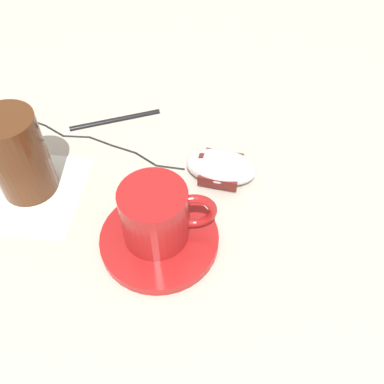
{
  "coord_description": "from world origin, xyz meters",
  "views": [
    {
      "loc": [
        -0.37,
        -0.05,
        0.44
      ],
      "look_at": [
        -0.03,
        -0.1,
        0.03
      ],
      "focal_mm": 40.0,
      "sensor_mm": 36.0,
      "label": 1
    }
  ],
  "objects_px": {
    "coffee_cup": "(157,214)",
    "computer_mouse": "(221,167)",
    "saucer": "(160,239)",
    "pen": "(112,119)",
    "drinking_glass": "(18,155)"
  },
  "relations": [
    {
      "from": "coffee_cup",
      "to": "computer_mouse",
      "type": "height_order",
      "value": "coffee_cup"
    },
    {
      "from": "saucer",
      "to": "pen",
      "type": "distance_m",
      "value": 0.24
    },
    {
      "from": "computer_mouse",
      "to": "pen",
      "type": "distance_m",
      "value": 0.2
    },
    {
      "from": "saucer",
      "to": "drinking_glass",
      "type": "bearing_deg",
      "value": 54.14
    },
    {
      "from": "drinking_glass",
      "to": "pen",
      "type": "xyz_separation_m",
      "value": [
        0.12,
        -0.11,
        -0.06
      ]
    },
    {
      "from": "pen",
      "to": "drinking_glass",
      "type": "bearing_deg",
      "value": 135.96
    },
    {
      "from": "coffee_cup",
      "to": "pen",
      "type": "xyz_separation_m",
      "value": [
        0.23,
        0.05,
        -0.05
      ]
    },
    {
      "from": "computer_mouse",
      "to": "coffee_cup",
      "type": "bearing_deg",
      "value": 133.25
    },
    {
      "from": "drinking_glass",
      "to": "coffee_cup",
      "type": "bearing_deg",
      "value": -124.86
    },
    {
      "from": "coffee_cup",
      "to": "drinking_glass",
      "type": "relative_size",
      "value": 0.95
    },
    {
      "from": "coffee_cup",
      "to": "computer_mouse",
      "type": "bearing_deg",
      "value": -46.75
    },
    {
      "from": "saucer",
      "to": "coffee_cup",
      "type": "bearing_deg",
      "value": -0.27
    },
    {
      "from": "saucer",
      "to": "coffee_cup",
      "type": "xyz_separation_m",
      "value": [
        0.0,
        -0.0,
        0.04
      ]
    },
    {
      "from": "saucer",
      "to": "computer_mouse",
      "type": "xyz_separation_m",
      "value": [
        0.09,
        -0.1,
        0.01
      ]
    },
    {
      "from": "coffee_cup",
      "to": "pen",
      "type": "relative_size",
      "value": 0.73
    }
  ]
}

